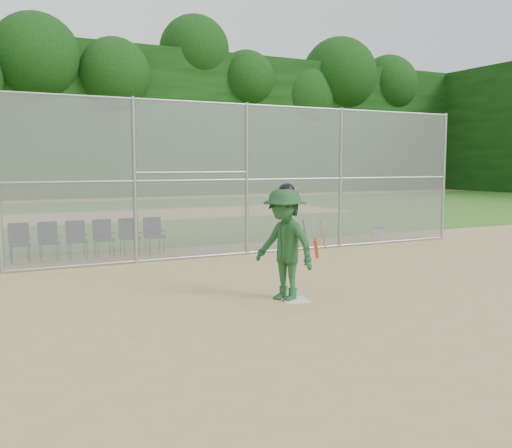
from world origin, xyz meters
name	(u,v)px	position (x,y,z in m)	size (l,w,h in m)	color
ground	(318,297)	(0.00, 0.00, 0.00)	(100.00, 100.00, 0.00)	tan
grass_strip	(104,216)	(0.00, 18.00, 0.01)	(100.00, 100.00, 0.00)	#33681F
dirt_patch_far	(104,216)	(0.00, 18.00, 0.01)	(24.00, 24.00, 0.00)	tan
backstop_fence	(212,177)	(0.00, 5.00, 2.07)	(16.09, 0.09, 4.00)	gray
treeline	(92,100)	(0.00, 20.00, 5.50)	(81.00, 60.00, 11.00)	black
home_plate	(295,300)	(-0.52, -0.04, 0.01)	(0.45, 0.45, 0.02)	silver
batter_at_plate	(285,244)	(-0.66, 0.08, 1.01)	(1.20, 1.46, 2.08)	#1E4B25
water_cooler	(378,234)	(5.96, 5.67, 0.22)	(0.34, 0.34, 0.42)	white
spare_bats	(310,234)	(3.05, 5.12, 0.41)	(0.96, 0.37, 0.83)	#D84C14
chair_1	(20,243)	(-4.52, 6.36, 0.48)	(0.54, 0.52, 0.96)	#0F1937
chair_2	(49,242)	(-3.84, 6.36, 0.48)	(0.54, 0.52, 0.96)	#0F1937
chair_3	(77,240)	(-3.16, 6.36, 0.48)	(0.54, 0.52, 0.96)	#0F1937
chair_4	(104,238)	(-2.48, 6.36, 0.48)	(0.54, 0.52, 0.96)	#0F1937
chair_5	(130,237)	(-1.80, 6.36, 0.48)	(0.54, 0.52, 0.96)	#0F1937
chair_6	(155,235)	(-1.12, 6.36, 0.48)	(0.54, 0.52, 0.96)	#0F1937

